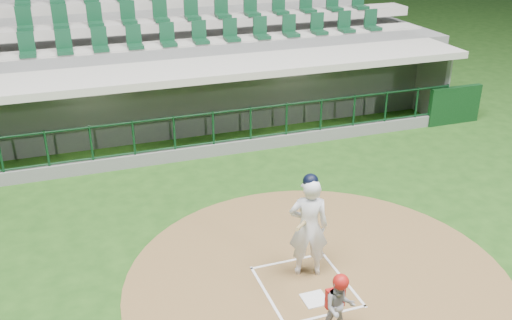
# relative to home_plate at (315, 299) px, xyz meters

# --- Properties ---
(ground) EXTENTS (120.00, 120.00, 0.00)m
(ground) POSITION_rel_home_plate_xyz_m (0.00, 0.70, -0.02)
(ground) COLOR #1C4212
(ground) RESTS_ON ground
(dirt_circle) EXTENTS (7.20, 7.20, 0.01)m
(dirt_circle) POSITION_rel_home_plate_xyz_m (0.30, 0.50, -0.02)
(dirt_circle) COLOR brown
(dirt_circle) RESTS_ON ground
(home_plate) EXTENTS (0.43, 0.43, 0.02)m
(home_plate) POSITION_rel_home_plate_xyz_m (0.00, 0.00, 0.00)
(home_plate) COLOR white
(home_plate) RESTS_ON dirt_circle
(batter_box_chalk) EXTENTS (1.55, 1.80, 0.01)m
(batter_box_chalk) POSITION_rel_home_plate_xyz_m (0.00, 0.40, -0.00)
(batter_box_chalk) COLOR white
(batter_box_chalk) RESTS_ON ground
(dugout_structure) EXTENTS (16.40, 3.70, 3.00)m
(dugout_structure) POSITION_rel_home_plate_xyz_m (0.12, 8.51, 0.94)
(dugout_structure) COLOR slate
(dugout_structure) RESTS_ON ground
(seating_deck) EXTENTS (17.00, 6.72, 5.15)m
(seating_deck) POSITION_rel_home_plate_xyz_m (0.00, 11.61, 1.40)
(seating_deck) COLOR slate
(seating_deck) RESTS_ON ground
(batter) EXTENTS (0.96, 0.98, 2.07)m
(batter) POSITION_rel_home_plate_xyz_m (0.20, 0.80, 1.02)
(batter) COLOR white
(batter) RESTS_ON dirt_circle
(catcher) EXTENTS (0.60, 0.52, 1.15)m
(catcher) POSITION_rel_home_plate_xyz_m (-0.02, -0.90, 0.56)
(catcher) COLOR gray
(catcher) RESTS_ON dirt_circle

